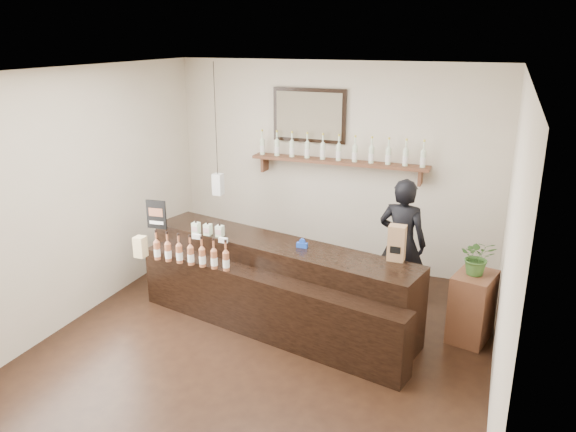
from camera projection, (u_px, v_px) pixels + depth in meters
The scene contains 10 objects.
ground at pixel (262, 348), 5.84m from camera, with size 5.00×5.00×0.00m, color black.
room_shell at pixel (259, 191), 5.32m from camera, with size 5.00×5.00×5.00m.
back_wall_decor at pixel (321, 141), 7.46m from camera, with size 2.66×0.96×1.69m.
counter at pixel (274, 287), 6.25m from camera, with size 3.32×1.58×1.07m.
promo_sign at pixel (156, 214), 6.62m from camera, with size 0.25×0.04×0.35m.
paper_bag at pixel (397, 243), 5.68m from camera, with size 0.17×0.13×0.37m.
tape_dispenser at pixel (302, 244), 6.06m from camera, with size 0.12×0.05×0.10m.
side_cabinet at pixel (472, 307), 5.93m from camera, with size 0.49×0.59×0.75m.
potted_plant at pixel (478, 257), 5.75m from camera, with size 0.35×0.30×0.39m, color #3A6327.
shopkeeper at pixel (403, 235), 6.56m from camera, with size 0.64×0.42×1.76m, color black.
Camera 1 is at (2.10, -4.69, 3.12)m, focal length 35.00 mm.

